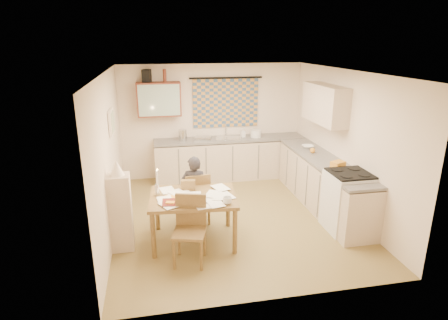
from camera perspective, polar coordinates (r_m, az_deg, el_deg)
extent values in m
cube|color=olive|center=(6.68, 1.48, -8.70)|extent=(4.00, 4.50, 0.02)
cube|color=white|center=(6.00, 1.67, 13.39)|extent=(4.00, 4.50, 0.02)
cube|color=beige|center=(8.38, -1.81, 5.93)|extent=(4.00, 0.02, 2.50)
cube|color=beige|center=(4.18, 8.35, -6.69)|extent=(4.00, 0.02, 2.50)
cube|color=beige|center=(6.12, -17.13, 0.67)|extent=(0.02, 4.50, 2.50)
cube|color=beige|center=(6.93, 18.03, 2.54)|extent=(0.02, 4.50, 2.50)
cube|color=#34557B|center=(8.32, 0.27, 8.66)|extent=(1.45, 0.03, 1.05)
cylinder|color=black|center=(8.23, 0.31, 12.42)|extent=(1.60, 0.04, 0.04)
cube|color=maroon|center=(8.00, -9.89, 9.12)|extent=(0.90, 0.34, 0.70)
cube|color=#99B2A5|center=(7.83, -9.85, 8.94)|extent=(0.84, 0.02, 0.64)
cube|color=#C2AA91|center=(7.20, 15.13, 8.24)|extent=(0.34, 1.30, 0.70)
cube|color=silver|center=(6.40, -16.80, 5.59)|extent=(0.04, 0.50, 0.40)
cube|color=beige|center=(6.39, -16.58, 5.60)|extent=(0.01, 0.42, 0.32)
cube|color=#C2AA91|center=(8.35, 0.88, 0.08)|extent=(3.30, 0.60, 0.86)
cube|color=#595654|center=(8.22, 0.90, 3.20)|extent=(3.30, 0.62, 0.04)
cube|color=#C2AA91|center=(7.15, 14.70, -3.62)|extent=(0.60, 2.95, 0.86)
cube|color=#595654|center=(7.00, 15.00, -0.03)|extent=(0.62, 2.95, 0.04)
cube|color=white|center=(6.38, 18.27, -6.12)|extent=(0.64, 0.64, 0.96)
cube|color=black|center=(6.21, 18.71, -1.93)|extent=(0.61, 0.61, 0.03)
cube|color=silver|center=(8.22, 0.74, 3.06)|extent=(0.64, 0.57, 0.10)
cylinder|color=silver|center=(8.34, 0.28, 4.55)|extent=(0.03, 0.03, 0.28)
cube|color=silver|center=(8.11, -3.21, 3.34)|extent=(0.41, 0.38, 0.06)
cylinder|color=silver|center=(8.04, -6.31, 3.80)|extent=(0.24, 0.24, 0.24)
cylinder|color=white|center=(8.34, 4.87, 4.05)|extent=(0.27, 0.27, 0.16)
imported|color=white|center=(8.31, 2.92, 4.17)|extent=(0.12, 0.12, 0.19)
imported|color=white|center=(7.63, 12.64, 1.99)|extent=(0.26, 0.26, 0.06)
cube|color=orange|center=(6.54, 16.98, -0.71)|extent=(0.26, 0.23, 0.12)
sphere|color=orange|center=(7.31, 13.34, 1.42)|extent=(0.10, 0.10, 0.10)
cube|color=black|center=(7.95, -11.70, 12.45)|extent=(0.20, 0.23, 0.26)
cylinder|color=#195926|center=(7.95, -11.38, 12.47)|extent=(0.07, 0.07, 0.26)
cylinder|color=maroon|center=(7.95, -9.04, 12.59)|extent=(0.09, 0.09, 0.26)
cube|color=brown|center=(5.64, -4.74, -5.70)|extent=(1.36, 1.08, 0.05)
cube|color=brown|center=(6.33, -4.30, -5.80)|extent=(0.46, 0.46, 0.04)
cube|color=brown|center=(6.07, -3.93, -4.36)|extent=(0.41, 0.09, 0.45)
cube|color=brown|center=(5.23, -5.31, -10.97)|extent=(0.53, 0.53, 0.04)
cube|color=brown|center=(5.28, -5.05, -7.53)|extent=(0.43, 0.15, 0.47)
imported|color=black|center=(6.19, -4.51, -4.76)|extent=(0.56, 0.48, 1.20)
cube|color=#C2AA91|center=(5.69, -15.46, -7.73)|extent=(0.32, 0.30, 1.16)
cone|color=silver|center=(5.44, -16.05, -1.14)|extent=(0.20, 0.20, 0.22)
cube|color=brown|center=(5.83, -5.48, -3.80)|extent=(0.23, 0.13, 0.16)
imported|color=white|center=(5.33, 0.51, -6.20)|extent=(0.20, 0.20, 0.10)
imported|color=maroon|center=(5.42, -9.41, -6.49)|extent=(0.24, 0.30, 0.03)
imported|color=orange|center=(5.56, -9.09, -5.88)|extent=(0.21, 0.26, 0.02)
cube|color=orange|center=(5.38, -8.19, -6.54)|extent=(0.14, 0.11, 0.04)
cube|color=black|center=(5.36, -3.17, -6.59)|extent=(0.13, 0.05, 0.02)
cylinder|color=silver|center=(5.68, -10.14, -4.51)|extent=(0.07, 0.07, 0.18)
cylinder|color=white|center=(5.59, -10.15, -2.68)|extent=(0.03, 0.03, 0.22)
sphere|color=#FFCC66|center=(5.55, -10.14, -1.49)|extent=(0.02, 0.02, 0.02)
cube|color=white|center=(5.58, -5.67, -5.73)|extent=(0.30, 0.35, 0.00)
cube|color=white|center=(5.88, -8.60, -4.55)|extent=(0.27, 0.33, 0.00)
cube|color=white|center=(5.64, -4.56, -5.39)|extent=(0.23, 0.31, 0.00)
cube|color=white|center=(5.31, -3.37, -6.84)|extent=(0.26, 0.33, 0.00)
cube|color=white|center=(5.70, -7.35, -5.20)|extent=(0.34, 0.36, 0.00)
cube|color=white|center=(5.46, -2.75, -6.09)|extent=(0.32, 0.36, 0.00)
cube|color=white|center=(5.67, -6.09, -5.24)|extent=(0.24, 0.32, 0.00)
cube|color=white|center=(5.59, 0.24, -5.47)|extent=(0.28, 0.34, 0.00)
cube|color=white|center=(5.35, -8.42, -6.74)|extent=(0.32, 0.36, 0.00)
cube|color=white|center=(5.49, -8.61, -6.07)|extent=(0.32, 0.36, 0.00)
cube|color=white|center=(5.33, -1.30, -6.60)|extent=(0.26, 0.33, 0.00)
cube|color=white|center=(5.49, -8.98, -6.05)|extent=(0.24, 0.32, 0.00)
cube|color=white|center=(5.64, -1.64, -5.18)|extent=(0.32, 0.36, 0.00)
cube|color=white|center=(5.70, -6.97, -5.01)|extent=(0.33, 0.36, 0.00)
cube|color=white|center=(5.86, -0.55, -4.20)|extent=(0.29, 0.35, 0.00)
cube|color=white|center=(5.55, -0.66, -5.51)|extent=(0.26, 0.33, 0.00)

